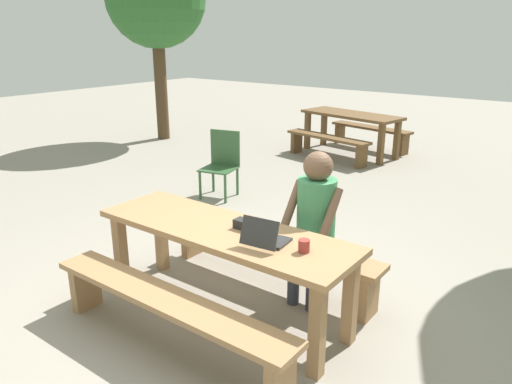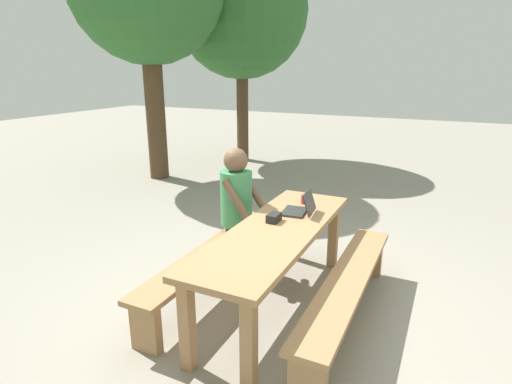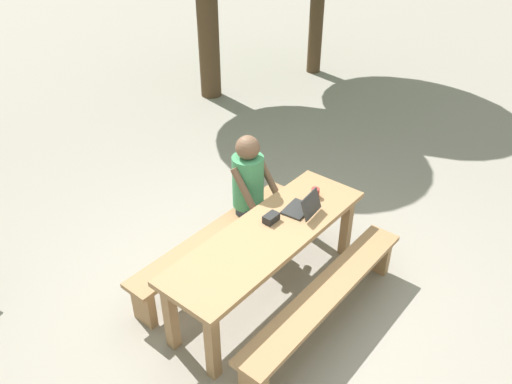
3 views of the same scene
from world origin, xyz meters
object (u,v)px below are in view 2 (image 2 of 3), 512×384
Objects in this scene: picnic_table_front at (276,241)px; laptop at (301,208)px; coffee_mug at (305,199)px; tree_left at (242,11)px; person_seated at (239,201)px; small_pouch at (274,218)px.

picnic_table_front is 6.94× the size of laptop.
tree_left reaches higher than coffee_mug.
picnic_table_front is 0.77m from person_seated.
person_seated is (0.02, 0.65, -0.04)m from laptop.
tree_left is (4.82, 2.47, 2.38)m from person_seated.
picnic_table_front is at bearing -13.86° from laptop.
laptop reaches higher than coffee_mug.
laptop is at bearing -25.08° from small_pouch.
laptop reaches higher than picnic_table_front.
person_seated reaches higher than small_pouch.
small_pouch is 0.12× the size of person_seated.
small_pouch is at bearing 30.32° from picnic_table_front.
laptop is at bearing -7.56° from picnic_table_front.
small_pouch is 1.66× the size of coffee_mug.
tree_left reaches higher than small_pouch.
person_seated reaches higher than picnic_table_front.
picnic_table_front is 0.74m from coffee_mug.
coffee_mug is (0.59, -0.08, 0.01)m from small_pouch.
coffee_mug is at bearing -0.08° from picnic_table_front.
laptop is (0.44, -0.06, 0.17)m from picnic_table_front.
coffee_mug is (0.73, -0.00, 0.16)m from picnic_table_front.
tree_left is at bearing 30.15° from picnic_table_front.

